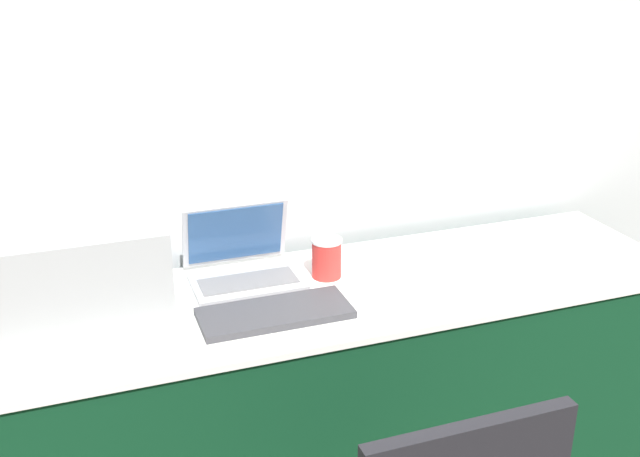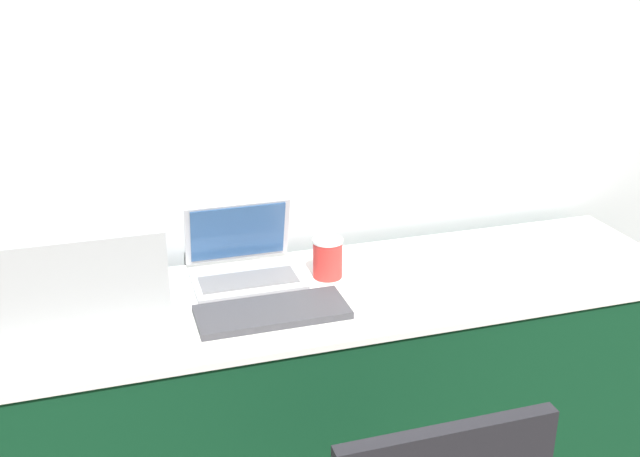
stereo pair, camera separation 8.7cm
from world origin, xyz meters
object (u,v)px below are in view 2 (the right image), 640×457
laptop_left (244,263)px  external_keyboard (272,312)px  coffee_cup (328,258)px  printer (78,265)px

laptop_left → external_keyboard: size_ratio=0.78×
external_keyboard → coffee_cup: 0.29m
external_keyboard → laptop_left: bearing=95.2°
laptop_left → external_keyboard: laptop_left is taller
coffee_cup → printer: bearing=-174.9°
laptop_left → coffee_cup: laptop_left is taller
printer → laptop_left: bearing=15.5°
laptop_left → coffee_cup: (0.24, -0.06, 0.01)m
coffee_cup → laptop_left: bearing=164.8°
external_keyboard → coffee_cup: size_ratio=3.36×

